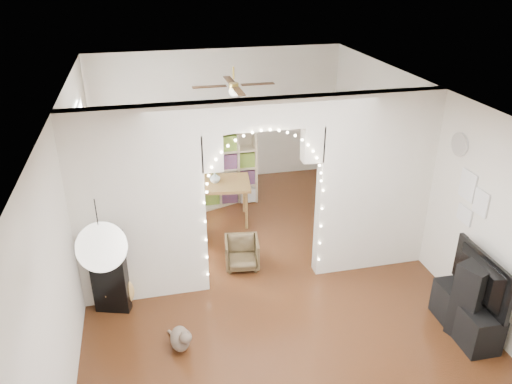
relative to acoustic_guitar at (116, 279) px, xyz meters
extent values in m
plane|color=black|center=(2.04, 0.25, -0.48)|extent=(7.50, 7.50, 0.00)
cube|color=white|center=(2.04, 0.25, 2.22)|extent=(5.00, 7.50, 0.02)
cube|color=silver|center=(2.04, 4.00, 0.87)|extent=(5.00, 0.02, 2.70)
cube|color=silver|center=(-0.46, 0.25, 0.87)|extent=(0.02, 7.50, 2.70)
cube|color=silver|center=(4.54, 0.25, 0.87)|extent=(0.02, 7.50, 2.70)
cube|color=silver|center=(0.39, 0.25, 0.87)|extent=(1.70, 0.20, 2.70)
cube|color=silver|center=(3.69, 0.25, 0.87)|extent=(1.70, 0.20, 2.70)
cube|color=silver|center=(2.04, 0.25, 2.02)|extent=(1.60, 0.20, 0.40)
cube|color=white|center=(-0.43, 2.05, 1.02)|extent=(0.04, 1.20, 1.40)
cylinder|color=white|center=(4.52, -0.35, 1.62)|extent=(0.03, 0.31, 0.31)
sphere|color=white|center=(0.14, -2.15, 1.77)|extent=(0.40, 0.40, 0.40)
cube|color=black|center=(-0.07, 0.00, 0.12)|extent=(0.48, 0.29, 1.20)
ellipsoid|color=tan|center=(0.00, 0.00, -0.02)|extent=(0.46, 0.27, 0.52)
cube|color=black|center=(0.00, 0.00, 0.42)|extent=(0.06, 0.04, 0.60)
cube|color=black|center=(0.00, 0.00, 0.75)|extent=(0.07, 0.05, 0.13)
ellipsoid|color=brown|center=(0.73, -0.92, -0.34)|extent=(0.36, 0.43, 0.26)
sphere|color=brown|center=(0.79, -1.07, -0.21)|extent=(0.20, 0.20, 0.15)
cone|color=brown|center=(0.75, -1.07, -0.14)|extent=(0.05, 0.05, 0.05)
cone|color=brown|center=(0.83, -1.07, -0.14)|extent=(0.05, 0.05, 0.05)
cylinder|color=brown|center=(0.66, -0.74, -0.43)|extent=(0.13, 0.24, 0.08)
cube|color=black|center=(4.24, -1.49, 0.03)|extent=(0.49, 0.45, 1.02)
cylinder|color=black|center=(4.30, -1.65, -0.19)|extent=(0.28, 0.12, 0.29)
cylinder|color=black|center=(4.30, -1.65, 0.15)|extent=(0.16, 0.07, 0.16)
cylinder|color=black|center=(4.30, -1.65, 0.37)|extent=(0.09, 0.05, 0.09)
cube|color=black|center=(4.24, -1.45, -0.23)|extent=(0.43, 1.01, 0.50)
imported|color=black|center=(4.24, -1.45, 0.33)|extent=(0.17, 1.08, 0.62)
cube|color=tan|center=(1.84, 2.82, 0.25)|extent=(1.44, 0.81, 1.45)
cube|color=brown|center=(1.66, 2.14, 0.25)|extent=(1.30, 0.96, 0.05)
cylinder|color=brown|center=(1.10, 1.90, -0.12)|extent=(0.05, 0.05, 0.70)
cylinder|color=brown|center=(2.13, 1.75, -0.12)|extent=(0.05, 0.05, 0.70)
cylinder|color=brown|center=(1.19, 2.53, -0.12)|extent=(0.05, 0.05, 0.70)
cylinder|color=brown|center=(2.22, 2.38, -0.12)|extent=(0.05, 0.05, 0.70)
imported|color=white|center=(1.66, 2.14, 0.37)|extent=(0.21, 0.21, 0.19)
imported|color=#4B3D25|center=(0.96, 1.58, -0.20)|extent=(0.65, 0.66, 0.55)
imported|color=#4B3D25|center=(1.82, 0.62, -0.24)|extent=(0.57, 0.58, 0.47)
camera|label=1|loc=(0.56, -5.67, 3.84)|focal=35.00mm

